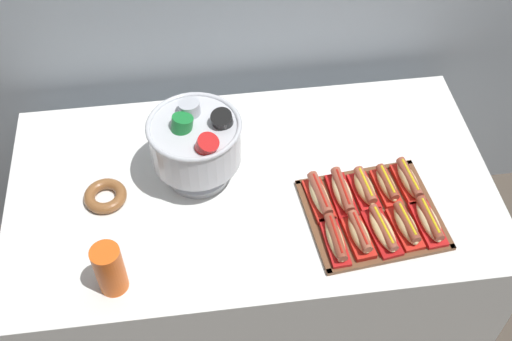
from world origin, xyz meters
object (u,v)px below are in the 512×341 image
hot_dog_5 (320,196)px  hot_dog_1 (359,234)px  hot_dog_9 (409,180)px  hot_dog_8 (387,185)px  hot_dog_2 (383,230)px  hot_dog_6 (342,193)px  hot_dog_7 (365,188)px  donut (105,196)px  buffet_table (252,249)px  serving_tray (372,215)px  cup_stack (110,269)px  hot_dog_3 (406,225)px  punch_bowl (196,141)px  hot_dog_4 (429,221)px  hot_dog_0 (335,240)px

hot_dog_5 → hot_dog_1: bearing=-60.0°
hot_dog_1 → hot_dog_9: 0.28m
hot_dog_8 → hot_dog_9: (0.07, 0.01, 0.00)m
hot_dog_2 → hot_dog_6: (-0.09, 0.16, 0.00)m
hot_dog_7 → donut: bearing=173.5°
hot_dog_5 → buffet_table: bearing=152.5°
serving_tray → hot_dog_7: bearing=95.6°
hot_dog_1 → hot_dog_2: hot_dog_1 is taller
hot_dog_2 → cup_stack: (-0.81, -0.07, 0.05)m
hot_dog_2 → hot_dog_5: (-0.17, 0.15, 0.00)m
serving_tray → hot_dog_6: bearing=137.8°
serving_tray → hot_dog_2: bearing=-84.4°
hot_dog_2 → hot_dog_9: size_ratio=1.07×
serving_tray → hot_dog_1: hot_dog_1 is taller
hot_dog_3 → hot_dog_5: size_ratio=0.94×
hot_dog_2 → punch_bowl: 0.64m
hot_dog_1 → hot_dog_7: bearing=71.1°
hot_dog_7 → donut: size_ratio=1.18×
hot_dog_2 → cup_stack: 0.81m
serving_tray → hot_dog_3: 0.12m
hot_dog_7 → hot_dog_8: (0.07, 0.01, -0.00)m
hot_dog_2 → buffet_table: bearing=145.2°
punch_bowl → hot_dog_8: bearing=-14.0°
buffet_table → hot_dog_8: hot_dog_8 is taller
serving_tray → punch_bowl: punch_bowl is taller
hot_dog_2 → hot_dog_7: size_ratio=1.17×
punch_bowl → cup_stack: punch_bowl is taller
serving_tray → hot_dog_4: bearing=-23.3°
hot_dog_0 → hot_dog_1: bearing=5.6°
hot_dog_1 → hot_dog_2: bearing=5.6°
hot_dog_1 → serving_tray: bearing=53.3°
cup_stack → hot_dog_4: bearing=4.8°
hot_dog_1 → hot_dog_5: size_ratio=0.89×
punch_bowl → cup_stack: size_ratio=1.70×
hot_dog_5 → punch_bowl: size_ratio=0.61×
hot_dog_6 → punch_bowl: punch_bowl is taller
serving_tray → hot_dog_3: bearing=-42.2°
hot_dog_1 → hot_dog_6: (-0.02, 0.16, -0.00)m
buffet_table → hot_dog_5: bearing=-27.5°
hot_dog_5 → donut: bearing=170.9°
hot_dog_6 → donut: hot_dog_6 is taller
buffet_table → donut: (-0.47, 0.00, 0.39)m
hot_dog_1 → hot_dog_3: (0.15, 0.01, -0.00)m
hot_dog_8 → hot_dog_1: bearing=-126.7°
hot_dog_6 → hot_dog_3: bearing=-42.2°
serving_tray → hot_dog_5: size_ratio=2.43×
punch_bowl → donut: 0.34m
serving_tray → hot_dog_4: 0.17m
hot_dog_5 → hot_dog_9: (0.30, 0.03, -0.00)m
hot_dog_0 → hot_dog_5: hot_dog_5 is taller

